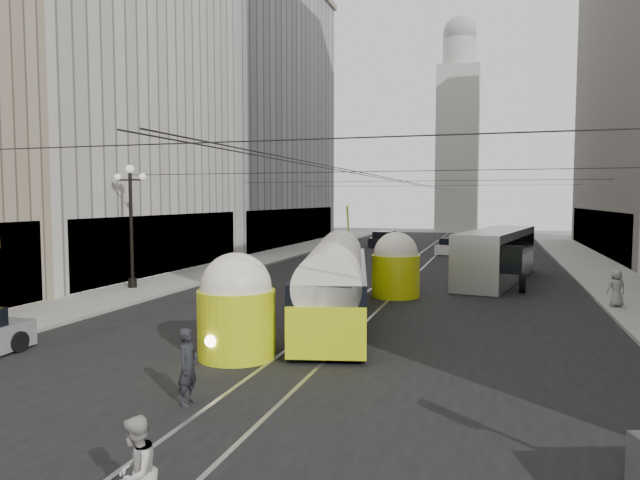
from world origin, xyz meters
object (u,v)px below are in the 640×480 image
Objects in this scene: streetcar at (335,281)px; pedestrian_sidewalk_right at (616,288)px; pedestrian_crossing_b at (135,473)px; pedestrian_crossing_a at (188,366)px; city_bus at (497,253)px.

streetcar reaches higher than pedestrian_sidewalk_right.
pedestrian_crossing_b is 22.40m from pedestrian_sidewalk_right.
pedestrian_crossing_b is at bearing 44.66° from pedestrian_sidewalk_right.
pedestrian_crossing_a is at bearing -167.98° from pedestrian_crossing_b.
city_bus is 7.59× the size of pedestrian_sidewalk_right.
pedestrian_crossing_b is (-5.06, -27.64, -0.81)m from city_bus.
streetcar is at bearing 174.66° from pedestrian_crossing_b.
streetcar is 14.44m from city_bus.
city_bus is at bearing -76.24° from pedestrian_sidewalk_right.
city_bus is at bearing 64.89° from streetcar.
streetcar is at bearing -4.35° from pedestrian_crossing_a.
streetcar is 9.05× the size of pedestrian_sidewalk_right.
pedestrian_crossing_a reaches higher than pedestrian_crossing_b.
city_bus is at bearing -16.60° from pedestrian_crossing_a.
streetcar is 9.94m from pedestrian_crossing_a.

